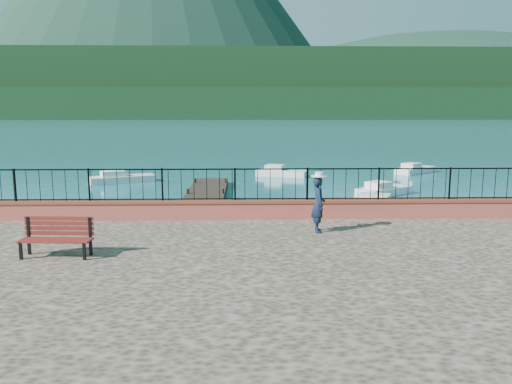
{
  "coord_description": "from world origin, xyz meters",
  "views": [
    {
      "loc": [
        -0.06,
        -11.29,
        4.44
      ],
      "look_at": [
        0.29,
        2.0,
        2.3
      ],
      "focal_mm": 35.0,
      "sensor_mm": 36.0,
      "label": 1
    }
  ],
  "objects_px": {
    "park_bench": "(57,245)",
    "boat_2": "(384,188)",
    "boat_5": "(416,168)",
    "boat_3": "(122,176)",
    "boat_4": "(282,170)",
    "boat_0": "(86,222)",
    "boat_1": "(387,203)",
    "person": "(318,204)"
  },
  "relations": [
    {
      "from": "boat_0",
      "to": "boat_5",
      "type": "xyz_separation_m",
      "value": [
        18.56,
        17.8,
        0.0
      ]
    },
    {
      "from": "boat_1",
      "to": "boat_3",
      "type": "bearing_deg",
      "value": 169.93
    },
    {
      "from": "boat_1",
      "to": "boat_5",
      "type": "height_order",
      "value": "same"
    },
    {
      "from": "boat_1",
      "to": "boat_0",
      "type": "bearing_deg",
      "value": -139.12
    },
    {
      "from": "person",
      "to": "boat_1",
      "type": "distance_m",
      "value": 9.73
    },
    {
      "from": "park_bench",
      "to": "boat_5",
      "type": "relative_size",
      "value": 0.45
    },
    {
      "from": "person",
      "to": "boat_0",
      "type": "bearing_deg",
      "value": 55.55
    },
    {
      "from": "boat_3",
      "to": "boat_1",
      "type": "bearing_deg",
      "value": -60.75
    },
    {
      "from": "park_bench",
      "to": "boat_3",
      "type": "distance_m",
      "value": 20.98
    },
    {
      "from": "person",
      "to": "boat_3",
      "type": "bearing_deg",
      "value": 25.75
    },
    {
      "from": "boat_0",
      "to": "boat_2",
      "type": "bearing_deg",
      "value": 28.88
    },
    {
      "from": "park_bench",
      "to": "boat_3",
      "type": "xyz_separation_m",
      "value": [
        -3.46,
        20.66,
        -1.07
      ]
    },
    {
      "from": "park_bench",
      "to": "person",
      "type": "relative_size",
      "value": 1.06
    },
    {
      "from": "boat_1",
      "to": "boat_3",
      "type": "distance_m",
      "value": 17.24
    },
    {
      "from": "boat_2",
      "to": "boat_0",
      "type": "bearing_deg",
      "value": 174.64
    },
    {
      "from": "boat_5",
      "to": "boat_3",
      "type": "bearing_deg",
      "value": 153.47
    },
    {
      "from": "park_bench",
      "to": "boat_2",
      "type": "height_order",
      "value": "park_bench"
    },
    {
      "from": "boat_2",
      "to": "boat_3",
      "type": "relative_size",
      "value": 0.83
    },
    {
      "from": "person",
      "to": "boat_1",
      "type": "bearing_deg",
      "value": -29.37
    },
    {
      "from": "boat_0",
      "to": "boat_5",
      "type": "relative_size",
      "value": 1.03
    },
    {
      "from": "park_bench",
      "to": "boat_1",
      "type": "height_order",
      "value": "park_bench"
    },
    {
      "from": "park_bench",
      "to": "boat_2",
      "type": "xyz_separation_m",
      "value": [
        11.84,
        15.36,
        -1.07
      ]
    },
    {
      "from": "park_bench",
      "to": "boat_5",
      "type": "xyz_separation_m",
      "value": [
        16.9,
        25.06,
        -1.07
      ]
    },
    {
      "from": "boat_2",
      "to": "boat_4",
      "type": "height_order",
      "value": "same"
    },
    {
      "from": "boat_0",
      "to": "boat_1",
      "type": "bearing_deg",
      "value": 13.85
    },
    {
      "from": "boat_1",
      "to": "boat_5",
      "type": "bearing_deg",
      "value": 91.31
    },
    {
      "from": "boat_2",
      "to": "boat_4",
      "type": "xyz_separation_m",
      "value": [
        -4.89,
        8.26,
        0.0
      ]
    },
    {
      "from": "boat_4",
      "to": "boat_1",
      "type": "bearing_deg",
      "value": -53.21
    },
    {
      "from": "boat_5",
      "to": "person",
      "type": "bearing_deg",
      "value": -153.73
    },
    {
      "from": "boat_0",
      "to": "boat_2",
      "type": "height_order",
      "value": "same"
    },
    {
      "from": "person",
      "to": "boat_2",
      "type": "height_order",
      "value": "person"
    },
    {
      "from": "person",
      "to": "boat_1",
      "type": "relative_size",
      "value": 0.4
    },
    {
      "from": "person",
      "to": "boat_2",
      "type": "bearing_deg",
      "value": -25.14
    },
    {
      "from": "boat_1",
      "to": "boat_2",
      "type": "xyz_separation_m",
      "value": [
        1.18,
        4.59,
        0.0
      ]
    },
    {
      "from": "boat_2",
      "to": "boat_5",
      "type": "distance_m",
      "value": 10.94
    },
    {
      "from": "boat_2",
      "to": "boat_1",
      "type": "bearing_deg",
      "value": -140.83
    },
    {
      "from": "park_bench",
      "to": "boat_4",
      "type": "distance_m",
      "value": 24.65
    },
    {
      "from": "boat_1",
      "to": "person",
      "type": "bearing_deg",
      "value": -92.39
    },
    {
      "from": "boat_0",
      "to": "boat_4",
      "type": "xyz_separation_m",
      "value": [
        8.61,
        16.37,
        0.0
      ]
    },
    {
      "from": "boat_4",
      "to": "boat_0",
      "type": "bearing_deg",
      "value": -97.03
    },
    {
      "from": "boat_2",
      "to": "boat_3",
      "type": "xyz_separation_m",
      "value": [
        -15.3,
        5.3,
        0.0
      ]
    },
    {
      "from": "park_bench",
      "to": "boat_0",
      "type": "distance_m",
      "value": 7.52
    }
  ]
}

